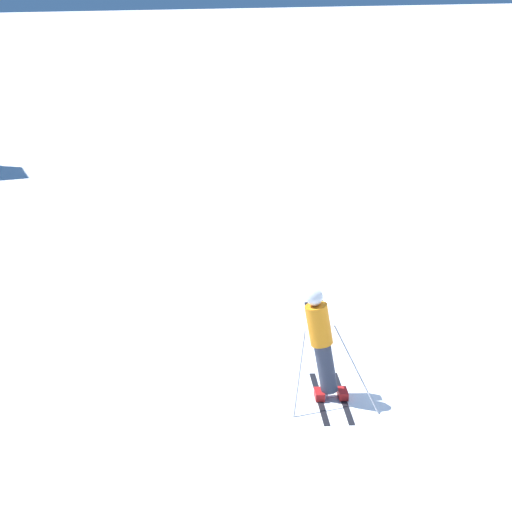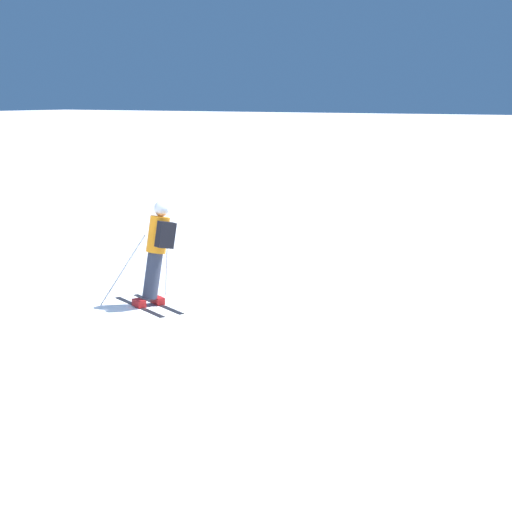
% 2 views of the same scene
% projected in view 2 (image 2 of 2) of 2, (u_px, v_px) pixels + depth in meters
% --- Properties ---
extents(ground_plane, '(300.00, 300.00, 0.00)m').
position_uv_depth(ground_plane, '(93.00, 323.00, 13.56)').
color(ground_plane, white).
extents(skier, '(1.35, 1.74, 1.82)m').
position_uv_depth(skier, '(157.00, 247.00, 14.59)').
color(skier, black).
rests_on(skier, ground).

